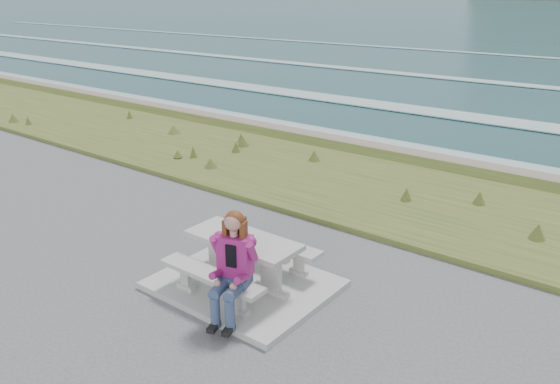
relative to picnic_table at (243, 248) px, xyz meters
The scene contains 7 objects.
concrete_slab 0.63m from the picnic_table, behind, with size 2.60×2.10×0.10m, color gray.
picnic_table is the anchor object (origin of this frame).
bench_landward 0.74m from the picnic_table, 90.00° to the right, with size 1.80×0.35×0.45m.
bench_seaward 0.74m from the picnic_table, 90.00° to the left, with size 1.80×0.35×0.45m.
grass_verge 5.05m from the picnic_table, 90.00° to the left, with size 160.00×4.50×0.22m, color #3A491B.
shore_drop 7.93m from the picnic_table, 90.00° to the left, with size 160.00×0.80×2.20m, color #685A4E.
seated_woman 0.98m from the picnic_table, 58.52° to the right, with size 0.65×0.87×1.52m.
Camera 1 is at (4.99, -5.56, 4.36)m, focal length 35.00 mm.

